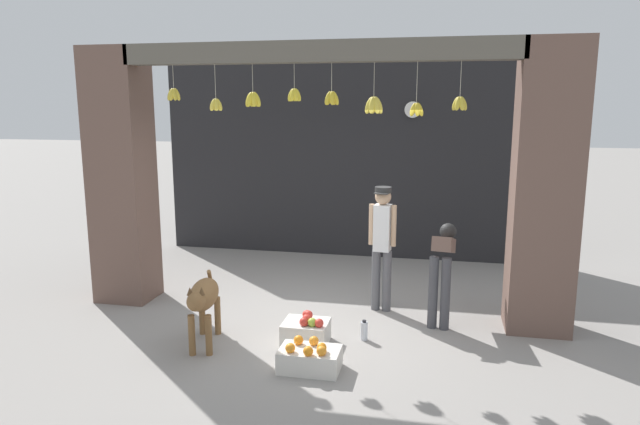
{
  "coord_description": "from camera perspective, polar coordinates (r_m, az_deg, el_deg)",
  "views": [
    {
      "loc": [
        1.43,
        -6.34,
        2.57
      ],
      "look_at": [
        0.0,
        0.46,
        1.24
      ],
      "focal_mm": 32.0,
      "sensor_mm": 36.0,
      "label": 1
    }
  ],
  "objects": [
    {
      "name": "dog",
      "position": [
        6.24,
        -11.6,
        -8.38
      ],
      "size": [
        0.44,
        1.05,
        0.78
      ],
      "rotation": [
        0.0,
        0.0,
        -1.35
      ],
      "color": "brown",
      "rests_on": "ground_plane"
    },
    {
      "name": "wall_clock",
      "position": [
        9.39,
        9.25,
        10.12
      ],
      "size": [
        0.27,
        0.03,
        0.27
      ],
      "color": "black"
    },
    {
      "name": "shop_pillar_right",
      "position": [
        6.8,
        21.59,
        2.15
      ],
      "size": [
        0.7,
        0.6,
        3.26
      ],
      "primitive_type": "cube",
      "color": "brown",
      "rests_on": "ground_plane"
    },
    {
      "name": "ground_plane",
      "position": [
        6.98,
        -0.79,
        -10.74
      ],
      "size": [
        60.0,
        60.0,
        0.0
      ],
      "primitive_type": "plane",
      "color": "gray"
    },
    {
      "name": "worker_stooping",
      "position": [
        6.89,
        12.19,
        -4.79
      ],
      "size": [
        0.31,
        0.85,
        1.11
      ],
      "rotation": [
        0.0,
        0.0,
        -0.12
      ],
      "color": "#424247",
      "rests_on": "ground_plane"
    },
    {
      "name": "shop_pillar_left",
      "position": [
        7.81,
        -19.21,
        3.34
      ],
      "size": [
        0.7,
        0.6,
        3.26
      ],
      "primitive_type": "cube",
      "color": "brown",
      "rests_on": "ground_plane"
    },
    {
      "name": "shop_back_wall",
      "position": [
        9.6,
        3.27,
        5.22
      ],
      "size": [
        6.48,
        0.12,
        3.26
      ],
      "primitive_type": "cube",
      "color": "#232326",
      "rests_on": "ground_plane"
    },
    {
      "name": "shopkeeper",
      "position": [
        7.09,
        6.24,
        -2.7
      ],
      "size": [
        0.34,
        0.27,
        1.57
      ],
      "rotation": [
        0.0,
        0.0,
        3.02
      ],
      "color": "#56565B",
      "rests_on": "ground_plane"
    },
    {
      "name": "fruit_crate_oranges",
      "position": [
        5.75,
        -1.04,
        -14.35
      ],
      "size": [
        0.59,
        0.38,
        0.31
      ],
      "color": "silver",
      "rests_on": "ground_plane"
    },
    {
      "name": "water_bottle",
      "position": [
        6.43,
        4.44,
        -11.7
      ],
      "size": [
        0.08,
        0.08,
        0.23
      ],
      "color": "silver",
      "rests_on": "ground_plane"
    },
    {
      "name": "fruit_crate_apples",
      "position": [
        6.31,
        -1.39,
        -11.78
      ],
      "size": [
        0.49,
        0.4,
        0.34
      ],
      "color": "silver",
      "rests_on": "ground_plane"
    },
    {
      "name": "storefront_awning",
      "position": [
        6.63,
        -0.62,
        15.28
      ],
      "size": [
        4.58,
        0.28,
        0.84
      ],
      "color": "#5B564C"
    }
  ]
}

